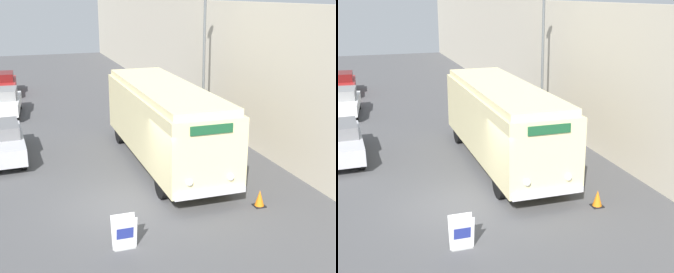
{
  "view_description": "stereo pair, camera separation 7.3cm",
  "coord_description": "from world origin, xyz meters",
  "views": [
    {
      "loc": [
        -3.03,
        -13.23,
        6.51
      ],
      "look_at": [
        1.78,
        1.2,
        1.82
      ],
      "focal_mm": 50.0,
      "sensor_mm": 36.0,
      "label": 1
    },
    {
      "loc": [
        -2.96,
        -13.25,
        6.51
      ],
      "look_at": [
        1.78,
        1.2,
        1.82
      ],
      "focal_mm": 50.0,
      "sensor_mm": 36.0,
      "label": 2
    }
  ],
  "objects": [
    {
      "name": "parked_car_mid",
      "position": [
        -3.73,
        13.39,
        0.77
      ],
      "size": [
        2.12,
        4.23,
        1.48
      ],
      "rotation": [
        0.0,
        0.0,
        -0.07
      ],
      "color": "black",
      "rests_on": "ground_plane"
    },
    {
      "name": "building_wall_right",
      "position": [
        6.71,
        10.0,
        3.07
      ],
      "size": [
        0.3,
        60.0,
        6.15
      ],
      "color": "beige",
      "rests_on": "ground_plane"
    },
    {
      "name": "ground_plane",
      "position": [
        0.0,
        0.0,
        0.0
      ],
      "size": [
        80.0,
        80.0,
        0.0
      ],
      "primitive_type": "plane",
      "color": "#4C4C4F"
    },
    {
      "name": "parked_car_near",
      "position": [
        -3.79,
        6.01,
        0.76
      ],
      "size": [
        1.97,
        4.48,
        1.48
      ],
      "rotation": [
        0.0,
        0.0,
        0.04
      ],
      "color": "black",
      "rests_on": "ground_plane"
    },
    {
      "name": "streetlamp",
      "position": [
        5.39,
        6.75,
        4.33
      ],
      "size": [
        0.36,
        0.36,
        6.71
      ],
      "color": "#595E60",
      "rests_on": "ground_plane"
    },
    {
      "name": "sign_board",
      "position": [
        -0.64,
        -2.43,
        0.46
      ],
      "size": [
        0.65,
        0.35,
        0.94
      ],
      "color": "gray",
      "rests_on": "ground_plane"
    },
    {
      "name": "vintage_bus",
      "position": [
        2.38,
        3.46,
        1.78
      ],
      "size": [
        2.48,
        9.21,
        3.14
      ],
      "color": "black",
      "rests_on": "ground_plane"
    },
    {
      "name": "traffic_cone",
      "position": [
        4.03,
        -1.27,
        0.27
      ],
      "size": [
        0.36,
        0.36,
        0.54
      ],
      "color": "black",
      "rests_on": "ground_plane"
    },
    {
      "name": "parked_car_far",
      "position": [
        -3.77,
        19.24,
        0.74
      ],
      "size": [
        1.84,
        4.25,
        1.46
      ],
      "rotation": [
        0.0,
        0.0,
        -0.03
      ],
      "color": "black",
      "rests_on": "ground_plane"
    }
  ]
}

